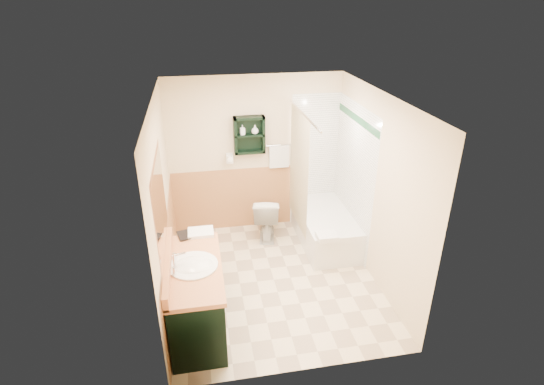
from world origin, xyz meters
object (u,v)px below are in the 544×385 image
Objects in this scene: wall_shelf at (249,135)px; hair_dryer at (230,158)px; soap_bottle_b at (255,130)px; bathtub at (324,226)px; vanity at (196,297)px; toilet at (266,217)px; vanity_book at (177,229)px; soap_bottle_a at (243,132)px.

hair_dryer is at bearing 175.24° from wall_shelf.
wall_shelf reaches higher than soap_bottle_b.
wall_shelf is 0.37× the size of bathtub.
soap_bottle_b is at bearing 64.98° from vanity.
toilet is 1.32m from soap_bottle_b.
vanity reaches higher than toilet.
vanity_book is at bearing -127.60° from soap_bottle_b.
vanity_book is at bearing 54.63° from toilet.
soap_bottle_b reaches higher than bathtub.
hair_dryer is 1.67× the size of soap_bottle_a.
toilet is at bearing 161.05° from bathtub.
soap_bottle_a reaches higher than toilet.
bathtub is (1.92, 1.53, -0.17)m from vanity.
wall_shelf is at bearing -44.79° from toilet.
soap_bottle_a is at bearing 180.00° from soap_bottle_b.
hair_dryer is (-0.30, 0.02, -0.35)m from wall_shelf.
hair_dryer is at bearing 74.36° from vanity.
soap_bottle_b is at bearing -57.39° from toilet.
vanity_book is 1.59× the size of soap_bottle_a.
wall_shelf is 0.81× the size of toilet.
toilet is at bearing -43.66° from soap_bottle_a.
hair_dryer is at bearing -21.26° from toilet.
soap_bottle_b is at bearing 149.01° from bathtub.
toilet is 2.98× the size of vanity_book.
vanity is 2.12m from toilet.
vanity reaches higher than bathtub.
toilet is 4.73× the size of soap_bottle_a.
hair_dryer reaches higher than bathtub.
vanity_book is (-2.08, -0.92, 0.70)m from bathtub.
vanity is 5.73× the size of vanity_book.
hair_dryer is at bearing 175.53° from soap_bottle_b.
hair_dryer is 0.35× the size of toilet.
toilet is 1.84m from vanity_book.
wall_shelf reaches higher than vanity_book.
toilet is 5.16× the size of soap_bottle_b.
hair_dryer is at bearing 50.84° from vanity_book.
toilet is at bearing -32.10° from hair_dryer.
soap_bottle_b is (1.14, 1.48, 0.67)m from vanity_book.
hair_dryer is 1.82× the size of soap_bottle_b.
wall_shelf is at bearing 150.89° from bathtub.
vanity_book is 1.89m from soap_bottle_a.
bathtub is at bearing -24.21° from hair_dryer.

